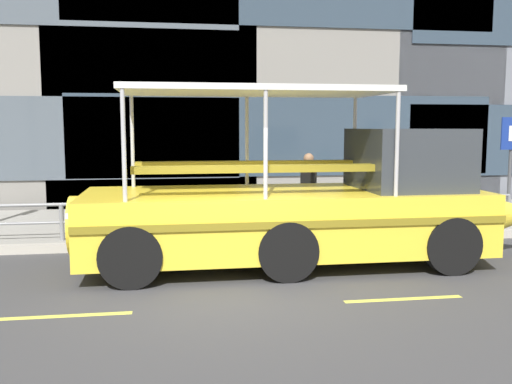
{
  "coord_description": "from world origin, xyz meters",
  "views": [
    {
      "loc": [
        -0.98,
        -8.43,
        2.53
      ],
      "look_at": [
        0.64,
        1.87,
        1.3
      ],
      "focal_mm": 39.36,
      "sensor_mm": 36.0,
      "label": 1
    }
  ],
  "objects": [
    {
      "name": "ground_plane",
      "position": [
        0.0,
        0.0,
        0.0
      ],
      "size": [
        120.0,
        120.0,
        0.0
      ],
      "primitive_type": "plane",
      "color": "#3D3D3F"
    },
    {
      "name": "sidewalk",
      "position": [
        0.0,
        5.6,
        0.09
      ],
      "size": [
        32.0,
        4.8,
        0.18
      ],
      "primitive_type": "cube",
      "color": "#99968E",
      "rests_on": "ground_plane"
    },
    {
      "name": "curb_edge",
      "position": [
        0.0,
        3.11,
        0.09
      ],
      "size": [
        32.0,
        0.18,
        0.18
      ],
      "primitive_type": "cube",
      "color": "#B2ADA3",
      "rests_on": "ground_plane"
    },
    {
      "name": "lane_centreline",
      "position": [
        -0.0,
        -0.87,
        0.0
      ],
      "size": [
        25.8,
        0.12,
        0.01
      ],
      "color": "#DBD64C",
      "rests_on": "ground_plane"
    },
    {
      "name": "curb_guardrail",
      "position": [
        0.84,
        3.45,
        0.71
      ],
      "size": [
        12.12,
        0.09,
        0.78
      ],
      "color": "gray",
      "rests_on": "sidewalk"
    },
    {
      "name": "parking_sign",
      "position": [
        7.07,
        3.77,
        1.92
      ],
      "size": [
        0.6,
        0.12,
        2.56
      ],
      "color": "#4C4F54",
      "rests_on": "sidewalk"
    },
    {
      "name": "duck_tour_boat",
      "position": [
        1.62,
        1.46,
        1.06
      ],
      "size": [
        8.95,
        2.53,
        3.19
      ],
      "color": "yellow",
      "rests_on": "ground_plane"
    },
    {
      "name": "pedestrian_near_bow",
      "position": [
        4.95,
        4.26,
        1.23
      ],
      "size": [
        0.49,
        0.28,
        1.75
      ],
      "color": "#47423D",
      "rests_on": "sidewalk"
    },
    {
      "name": "pedestrian_mid_left",
      "position": [
        2.22,
        4.13,
        1.22
      ],
      "size": [
        0.33,
        0.44,
        1.73
      ],
      "color": "#1E2338",
      "rests_on": "sidewalk"
    }
  ]
}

